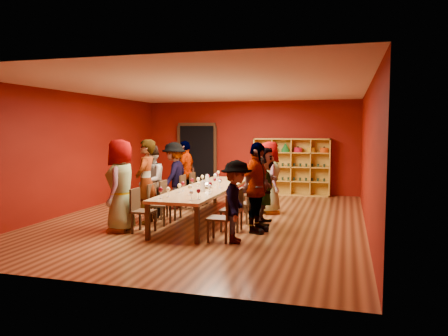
# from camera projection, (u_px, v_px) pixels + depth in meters

# --- Properties ---
(room_shell) EXTENTS (7.10, 9.10, 3.04)m
(room_shell) POSITION_uv_depth(u_px,v_px,m) (208.00, 155.00, 10.02)
(room_shell) COLOR #5E3118
(room_shell) RESTS_ON ground
(tasting_table) EXTENTS (1.10, 4.50, 0.75)m
(tasting_table) POSITION_uv_depth(u_px,v_px,m) (208.00, 189.00, 10.09)
(tasting_table) COLOR #AA7C47
(tasting_table) RESTS_ON ground
(doorway) EXTENTS (1.40, 0.17, 2.30)m
(doorway) POSITION_uv_depth(u_px,v_px,m) (197.00, 158.00, 14.79)
(doorway) COLOR black
(doorway) RESTS_ON ground
(shelving_unit) EXTENTS (2.40, 0.40, 1.80)m
(shelving_unit) POSITION_uv_depth(u_px,v_px,m) (292.00, 164.00, 13.83)
(shelving_unit) COLOR gold
(shelving_unit) RESTS_ON ground
(chair_person_left_0) EXTENTS (0.42, 0.42, 0.89)m
(chair_person_left_0) POSITION_uv_depth(u_px,v_px,m) (140.00, 208.00, 8.78)
(chair_person_left_0) COLOR black
(chair_person_left_0) RESTS_ON ground
(person_left_0) EXTENTS (0.67, 1.00, 1.88)m
(person_left_0) POSITION_uv_depth(u_px,v_px,m) (121.00, 186.00, 8.86)
(person_left_0) COLOR #CA878F
(person_left_0) RESTS_ON ground
(chair_person_left_1) EXTENTS (0.42, 0.42, 0.89)m
(chair_person_left_1) POSITION_uv_depth(u_px,v_px,m) (156.00, 202.00, 9.54)
(chair_person_left_1) COLOR black
(chair_person_left_1) RESTS_ON ground
(person_left_1) EXTENTS (0.58, 0.74, 1.86)m
(person_left_1) POSITION_uv_depth(u_px,v_px,m) (146.00, 182.00, 9.57)
(person_left_1) COLOR #525257
(person_left_1) RESTS_ON ground
(chair_person_left_2) EXTENTS (0.42, 0.42, 0.89)m
(chair_person_left_2) POSITION_uv_depth(u_px,v_px,m) (168.00, 198.00, 10.13)
(chair_person_left_2) COLOR black
(chair_person_left_2) RESTS_ON ground
(person_left_2) EXTENTS (0.61, 0.91, 1.72)m
(person_left_2) POSITION_uv_depth(u_px,v_px,m) (151.00, 181.00, 10.22)
(person_left_2) COLOR #5985B8
(person_left_2) RESTS_ON ground
(chair_person_left_3) EXTENTS (0.42, 0.42, 0.89)m
(chair_person_left_3) POSITION_uv_depth(u_px,v_px,m) (187.00, 190.00, 11.34)
(chair_person_left_3) COLOR black
(chair_person_left_3) RESTS_ON ground
(person_left_3) EXTENTS (0.47, 1.13, 1.75)m
(person_left_3) POSITION_uv_depth(u_px,v_px,m) (174.00, 176.00, 11.40)
(person_left_3) COLOR #535358
(person_left_3) RESTS_ON ground
(chair_person_left_4) EXTENTS (0.42, 0.42, 0.89)m
(chair_person_left_4) POSITION_uv_depth(u_px,v_px,m) (196.00, 187.00, 12.04)
(chair_person_left_4) COLOR black
(chair_person_left_4) RESTS_ON ground
(person_left_4) EXTENTS (0.50, 1.05, 1.76)m
(person_left_4) POSITION_uv_depth(u_px,v_px,m) (186.00, 173.00, 12.09)
(person_left_4) COLOR silver
(person_left_4) RESTS_ON ground
(chair_person_right_0) EXTENTS (0.42, 0.42, 0.89)m
(chair_person_right_0) POSITION_uv_depth(u_px,v_px,m) (224.00, 215.00, 8.06)
(chair_person_right_0) COLOR black
(chair_person_right_0) RESTS_ON ground
(person_right_0) EXTENTS (0.54, 1.03, 1.52)m
(person_right_0) POSITION_uv_depth(u_px,v_px,m) (236.00, 201.00, 7.98)
(person_right_0) COLOR silver
(person_right_0) RESTS_ON ground
(chair_person_right_1) EXTENTS (0.42, 0.42, 0.89)m
(chair_person_right_1) POSITION_uv_depth(u_px,v_px,m) (235.00, 207.00, 8.89)
(chair_person_right_1) COLOR black
(chair_person_right_1) RESTS_ON ground
(person_right_1) EXTENTS (0.70, 1.15, 1.82)m
(person_right_1) POSITION_uv_depth(u_px,v_px,m) (256.00, 188.00, 8.74)
(person_right_1) COLOR #4F4F55
(person_right_1) RESTS_ON ground
(chair_person_right_2) EXTENTS (0.42, 0.42, 0.89)m
(chair_person_right_2) POSITION_uv_depth(u_px,v_px,m) (244.00, 201.00, 9.68)
(chair_person_right_2) COLOR black
(chair_person_right_2) RESTS_ON ground
(person_right_2) EXTENTS (0.56, 1.62, 1.71)m
(person_right_2) POSITION_uv_depth(u_px,v_px,m) (263.00, 185.00, 9.54)
(person_right_2) COLOR pink
(person_right_2) RESTS_ON ground
(chair_person_right_3) EXTENTS (0.42, 0.42, 0.89)m
(chair_person_right_3) POSITION_uv_depth(u_px,v_px,m) (256.00, 193.00, 10.91)
(chair_person_right_3) COLOR black
(chair_person_right_3) RESTS_ON ground
(person_right_3) EXTENTS (0.78, 0.99, 1.78)m
(person_right_3) POSITION_uv_depth(u_px,v_px,m) (269.00, 177.00, 10.79)
(person_right_3) COLOR #6184C8
(person_right_3) RESTS_ON ground
(wine_glass_0) EXTENTS (0.08, 0.08, 0.19)m
(wine_glass_0) POSITION_uv_depth(u_px,v_px,m) (220.00, 182.00, 9.84)
(wine_glass_0) COLOR silver
(wine_glass_0) RESTS_ON tasting_table
(wine_glass_1) EXTENTS (0.08, 0.08, 0.20)m
(wine_glass_1) POSITION_uv_depth(u_px,v_px,m) (229.00, 177.00, 10.75)
(wine_glass_1) COLOR silver
(wine_glass_1) RESTS_ON tasting_table
(wine_glass_2) EXTENTS (0.08, 0.08, 0.19)m
(wine_glass_2) POSITION_uv_depth(u_px,v_px,m) (215.00, 180.00, 10.30)
(wine_glass_2) COLOR silver
(wine_glass_2) RESTS_ON tasting_table
(wine_glass_3) EXTENTS (0.08, 0.08, 0.20)m
(wine_glass_3) POSITION_uv_depth(u_px,v_px,m) (202.00, 177.00, 10.86)
(wine_glass_3) COLOR silver
(wine_glass_3) RESTS_ON tasting_table
(wine_glass_4) EXTENTS (0.08, 0.08, 0.19)m
(wine_glass_4) POSITION_uv_depth(u_px,v_px,m) (179.00, 186.00, 9.17)
(wine_glass_4) COLOR silver
(wine_glass_4) RESTS_ON tasting_table
(wine_glass_5) EXTENTS (0.07, 0.07, 0.18)m
(wine_glass_5) POSITION_uv_depth(u_px,v_px,m) (217.00, 174.00, 11.69)
(wine_glass_5) COLOR silver
(wine_glass_5) RESTS_ON tasting_table
(wine_glass_6) EXTENTS (0.08, 0.08, 0.20)m
(wine_glass_6) POSITION_uv_depth(u_px,v_px,m) (168.00, 190.00, 8.58)
(wine_glass_6) COLOR silver
(wine_glass_6) RESTS_ON tasting_table
(wine_glass_7) EXTENTS (0.08, 0.08, 0.20)m
(wine_glass_7) POSITION_uv_depth(u_px,v_px,m) (220.00, 181.00, 10.02)
(wine_glass_7) COLOR silver
(wine_glass_7) RESTS_ON tasting_table
(wine_glass_8) EXTENTS (0.08, 0.08, 0.20)m
(wine_glass_8) POSITION_uv_depth(u_px,v_px,m) (233.00, 177.00, 10.92)
(wine_glass_8) COLOR silver
(wine_glass_8) RESTS_ON tasting_table
(wine_glass_9) EXTENTS (0.08, 0.08, 0.20)m
(wine_glass_9) POSITION_uv_depth(u_px,v_px,m) (192.00, 181.00, 10.06)
(wine_glass_9) COLOR silver
(wine_glass_9) RESTS_ON tasting_table
(wine_glass_10) EXTENTS (0.09, 0.09, 0.22)m
(wine_glass_10) POSITION_uv_depth(u_px,v_px,m) (161.00, 190.00, 8.39)
(wine_glass_10) COLOR silver
(wine_glass_10) RESTS_ON tasting_table
(wine_glass_11) EXTENTS (0.09, 0.09, 0.22)m
(wine_glass_11) POSITION_uv_depth(u_px,v_px,m) (241.00, 173.00, 11.87)
(wine_glass_11) COLOR silver
(wine_glass_11) RESTS_ON tasting_table
(wine_glass_12) EXTENTS (0.08, 0.08, 0.19)m
(wine_glass_12) POSITION_uv_depth(u_px,v_px,m) (209.00, 187.00, 9.01)
(wine_glass_12) COLOR silver
(wine_glass_12) RESTS_ON tasting_table
(wine_glass_13) EXTENTS (0.08, 0.08, 0.20)m
(wine_glass_13) POSITION_uv_depth(u_px,v_px,m) (198.00, 191.00, 8.29)
(wine_glass_13) COLOR silver
(wine_glass_13) RESTS_ON tasting_table
(wine_glass_14) EXTENTS (0.07, 0.07, 0.18)m
(wine_glass_14) POSITION_uv_depth(u_px,v_px,m) (198.00, 184.00, 9.60)
(wine_glass_14) COLOR silver
(wine_glass_14) RESTS_ON tasting_table
(wine_glass_15) EXTENTS (0.08, 0.08, 0.19)m
(wine_glass_15) POSITION_uv_depth(u_px,v_px,m) (208.00, 176.00, 11.12)
(wine_glass_15) COLOR silver
(wine_glass_15) RESTS_ON tasting_table
(wine_glass_16) EXTENTS (0.08, 0.08, 0.19)m
(wine_glass_16) POSITION_uv_depth(u_px,v_px,m) (215.00, 175.00, 11.28)
(wine_glass_16) COLOR silver
(wine_glass_16) RESTS_ON tasting_table
(wine_glass_17) EXTENTS (0.08, 0.08, 0.21)m
(wine_glass_17) POSITION_uv_depth(u_px,v_px,m) (198.00, 180.00, 10.24)
(wine_glass_17) COLOR silver
(wine_glass_17) RESTS_ON tasting_table
(wine_glass_18) EXTENTS (0.09, 0.09, 0.22)m
(wine_glass_18) POSITION_uv_depth(u_px,v_px,m) (210.00, 184.00, 9.30)
(wine_glass_18) COLOR silver
(wine_glass_18) RESTS_ON tasting_table
(wine_glass_19) EXTENTS (0.09, 0.09, 0.22)m
(wine_glass_19) POSITION_uv_depth(u_px,v_px,m) (190.00, 187.00, 8.80)
(wine_glass_19) COLOR silver
(wine_glass_19) RESTS_ON tasting_table
(wine_glass_20) EXTENTS (0.08, 0.08, 0.19)m
(wine_glass_20) POSITION_uv_depth(u_px,v_px,m) (191.00, 193.00, 8.18)
(wine_glass_20) COLOR silver
(wine_glass_20) RESTS_ON tasting_table
(wine_glass_21) EXTENTS (0.08, 0.08, 0.19)m
(wine_glass_21) POSITION_uv_depth(u_px,v_px,m) (218.00, 173.00, 12.02)
(wine_glass_21) COLOR silver
(wine_glass_21) RESTS_ON tasting_table
(wine_glass_22) EXTENTS (0.09, 0.09, 0.21)m
(wine_glass_22) POSITION_uv_depth(u_px,v_px,m) (183.00, 184.00, 9.36)
(wine_glass_22) COLOR silver
(wine_glass_22) RESTS_ON tasting_table
(wine_glass_23) EXTENTS (0.07, 0.07, 0.18)m
(wine_glass_23) POSITION_uv_depth(u_px,v_px,m) (237.00, 175.00, 11.57)
(wine_glass_23) COLOR silver
(wine_glass_23) RESTS_ON tasting_table
(spittoon_bowl) EXTENTS (0.28, 0.28, 0.15)m
(spittoon_bowl) POSITION_uv_depth(u_px,v_px,m) (207.00, 185.00, 9.89)
(spittoon_bowl) COLOR #ADAFB3
(spittoon_bowl) RESTS_ON tasting_table
(carafe_a) EXTENTS (0.12, 0.12, 0.24)m
(carafe_a) POSITION_uv_depth(u_px,v_px,m) (207.00, 180.00, 10.60)
(carafe_a) COLOR silver
(carafe_a) RESTS_ON tasting_table
(carafe_b) EXTENTS (0.11, 0.11, 0.25)m
(carafe_b) POSITION_uv_depth(u_px,v_px,m) (203.00, 186.00, 9.31)
(carafe_b) COLOR silver
(carafe_b) RESTS_ON tasting_table
(wine_bottle) EXTENTS (0.10, 0.10, 0.32)m
(wine_bottle) POSITION_uv_depth(u_px,v_px,m) (228.00, 176.00, 11.41)
(wine_bottle) COLOR #123217
(wine_bottle) RESTS_ON tasting_table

